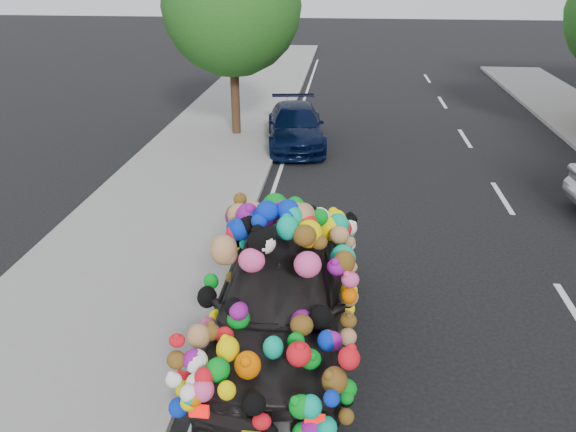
% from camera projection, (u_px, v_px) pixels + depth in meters
% --- Properties ---
extents(ground, '(100.00, 100.00, 0.00)m').
position_uv_depth(ground, '(354.00, 304.00, 9.45)').
color(ground, black).
rests_on(ground, ground).
extents(sidewalk, '(4.00, 60.00, 0.12)m').
position_uv_depth(sidewalk, '(108.00, 287.00, 9.83)').
color(sidewalk, gray).
rests_on(sidewalk, ground).
extents(kerb, '(0.15, 60.00, 0.13)m').
position_uv_depth(kerb, '(217.00, 293.00, 9.65)').
color(kerb, gray).
rests_on(kerb, ground).
extents(tree_near_sidewalk, '(4.20, 4.20, 6.13)m').
position_uv_depth(tree_near_sidewalk, '(232.00, 6.00, 16.71)').
color(tree_near_sidewalk, '#332114').
rests_on(tree_near_sidewalk, ground).
extents(plush_art_car, '(2.24, 4.86, 2.24)m').
position_uv_depth(plush_art_car, '(281.00, 276.00, 8.05)').
color(plush_art_car, black).
rests_on(plush_art_car, ground).
extents(navy_sedan, '(2.22, 4.32, 1.20)m').
position_uv_depth(navy_sedan, '(296.00, 126.00, 17.30)').
color(navy_sedan, black).
rests_on(navy_sedan, ground).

